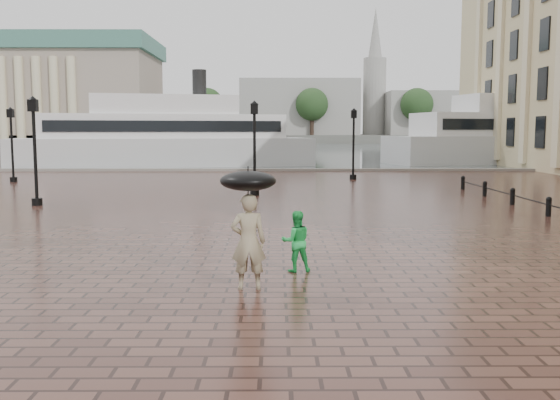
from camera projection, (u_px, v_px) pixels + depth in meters
The scene contains 14 objects.
ground at pixel (122, 251), 16.25m from camera, with size 300.00×300.00×0.00m, color #3A211A.
harbour_water at pixel (253, 149), 107.68m from camera, with size 240.00×240.00×0.00m, color #434D51.
quay_edge at pixel (224, 171), 48.05m from camera, with size 80.00×0.60×0.30m, color slate.
far_shore at pixel (262, 138), 175.14m from camera, with size 300.00×60.00×2.00m, color #4C4C47.
museum at pixel (44, 88), 158.06m from camera, with size 57.00×32.50×26.00m.
distant_skyline at pixel (443, 106), 164.58m from camera, with size 102.50×22.00×33.00m.
far_trees at pixel (259, 105), 152.34m from camera, with size 188.00×8.00×13.50m.
bollard_row at pixel (549, 206), 22.75m from camera, with size 0.22×21.22×0.73m.
street_lamps at pixel (173, 145), 33.37m from camera, with size 21.44×14.44×4.40m.
adult_pedestrian at pixel (248, 242), 12.23m from camera, with size 0.69×0.46×1.90m, color gray.
child_pedestrian at pixel (296, 241), 13.81m from camera, with size 0.66×0.52×1.36m, color green.
ferry_near at pixel (165, 137), 54.19m from camera, with size 26.32×12.30×8.39m.
ferry_far at pixel (524, 135), 60.38m from camera, with size 27.84×12.77×8.88m.
umbrella at pixel (248, 181), 12.10m from camera, with size 1.10×1.10×1.20m.
Camera 1 is at (4.03, -16.02, 3.12)m, focal length 40.00 mm.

